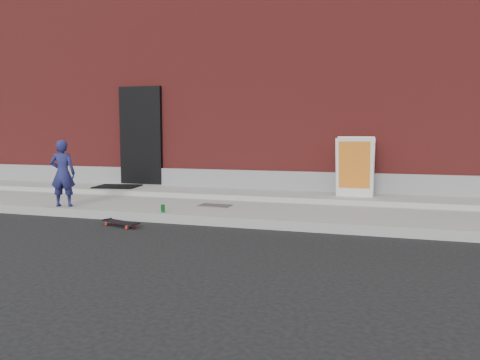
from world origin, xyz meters
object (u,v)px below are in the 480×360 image
(child, at_px, (63,173))
(skateboard, at_px, (120,222))
(pizza_sign, at_px, (355,166))
(soda_can, at_px, (163,209))

(child, bearing_deg, skateboard, 139.36)
(child, xyz_separation_m, pizza_sign, (4.94, 2.18, 0.08))
(pizza_sign, bearing_deg, soda_can, -142.88)
(child, height_order, soda_can, child)
(child, relative_size, pizza_sign, 1.04)
(pizza_sign, height_order, soda_can, pizza_sign)
(skateboard, relative_size, soda_can, 5.55)
(child, relative_size, skateboard, 1.66)
(child, height_order, skateboard, child)
(pizza_sign, relative_size, soda_can, 8.85)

